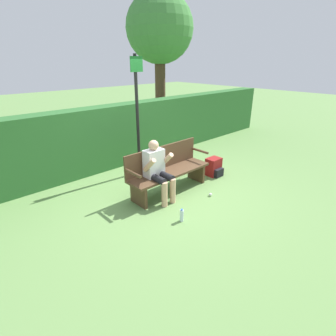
{
  "coord_description": "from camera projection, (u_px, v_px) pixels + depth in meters",
  "views": [
    {
      "loc": [
        -3.27,
        -3.46,
        2.5
      ],
      "look_at": [
        -0.15,
        -0.1,
        0.59
      ],
      "focal_mm": 28.0,
      "sensor_mm": 36.0,
      "label": 1
    }
  ],
  "objects": [
    {
      "name": "backpack",
      "position": [
        214.0,
        167.0,
        6.03
      ],
      "size": [
        0.33,
        0.34,
        0.41
      ],
      "color": "maroon",
      "rests_on": "ground"
    },
    {
      "name": "water_bottle",
      "position": [
        182.0,
        215.0,
        4.33
      ],
      "size": [
        0.06,
        0.06,
        0.23
      ],
      "color": "silver",
      "rests_on": "ground"
    },
    {
      "name": "signpost",
      "position": [
        137.0,
        111.0,
        5.68
      ],
      "size": [
        0.3,
        0.09,
        2.6
      ],
      "color": "black",
      "rests_on": "ground"
    },
    {
      "name": "litter_crumple",
      "position": [
        210.0,
        194.0,
        5.15
      ],
      "size": [
        0.06,
        0.06,
        0.06
      ],
      "color": "silver",
      "rests_on": "ground"
    },
    {
      "name": "person_seated",
      "position": [
        158.0,
        168.0,
        4.84
      ],
      "size": [
        0.51,
        0.57,
        1.15
      ],
      "color": "silver",
      "rests_on": "ground"
    },
    {
      "name": "ground_plane",
      "position": [
        170.0,
        191.0,
        5.35
      ],
      "size": [
        40.0,
        40.0,
        0.0
      ],
      "primitive_type": "plane",
      "color": "#668E4C"
    },
    {
      "name": "park_bench",
      "position": [
        168.0,
        169.0,
        5.22
      ],
      "size": [
        1.82,
        0.49,
        0.91
      ],
      "color": "#513823",
      "rests_on": "ground"
    },
    {
      "name": "tree",
      "position": [
        160.0,
        30.0,
        8.35
      ],
      "size": [
        2.16,
        2.16,
        4.49
      ],
      "color": "#4C3823",
      "rests_on": "ground"
    },
    {
      "name": "hedge_back",
      "position": [
        114.0,
        136.0,
        6.44
      ],
      "size": [
        12.0,
        0.49,
        1.5
      ],
      "color": "#2D662D",
      "rests_on": "ground"
    }
  ]
}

